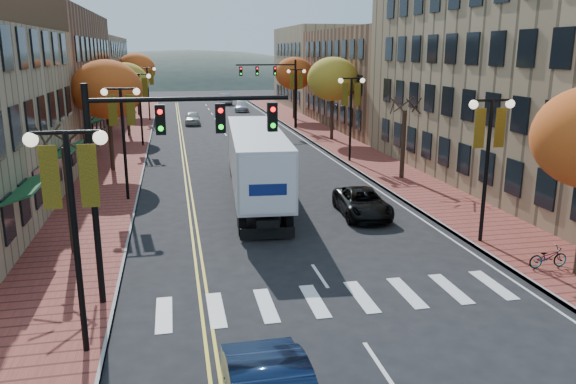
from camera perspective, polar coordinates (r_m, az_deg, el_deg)
ground at (r=17.08m, az=6.76°, el=-13.55°), size 200.00×200.00×0.00m
sidewalk_left at (r=47.63m, az=-16.39°, el=4.16°), size 4.00×85.00×0.15m
sidewalk_right at (r=49.46m, az=4.92°, el=5.04°), size 4.00×85.00×0.15m
building_left_mid at (r=51.78m, az=-25.51°, el=10.19°), size 12.00×24.00×11.00m
building_left_far at (r=76.32m, az=-21.10°, el=10.92°), size 12.00×26.00×9.50m
building_right_near at (r=38.31m, az=26.74°, el=12.11°), size 15.00×28.00×15.00m
building_right_mid at (r=61.05m, az=11.19°, el=11.22°), size 15.00×24.00×10.00m
building_right_far at (r=81.77m, az=5.16°, el=12.48°), size 15.00×20.00×11.00m
tree_left_a at (r=23.37m, az=-21.26°, el=-0.83°), size 0.28×0.28×4.20m
tree_left_b at (r=38.59m, az=-17.91°, el=9.87°), size 4.48×4.48×7.21m
tree_left_c at (r=54.53m, az=-16.16°, el=10.66°), size 4.16×4.16×6.69m
tree_left_d at (r=72.45m, az=-15.16°, el=11.92°), size 4.61×4.61×7.42m
tree_right_b at (r=35.63m, az=11.61°, el=4.77°), size 0.28×0.28×4.20m
tree_right_c at (r=50.33m, az=4.56°, el=11.36°), size 4.48×4.48×7.21m
tree_right_d at (r=65.84m, az=0.62°, el=11.94°), size 4.35×4.35×7.00m
lamp_left_a at (r=14.98m, az=-21.10°, el=-0.81°), size 1.96×0.36×6.05m
lamp_left_b at (r=30.62m, az=-16.46°, el=6.83°), size 1.96×0.36×6.05m
lamp_left_c at (r=48.50m, az=-14.82°, el=9.47°), size 1.96×0.36×6.05m
lamp_left_d at (r=66.45m, az=-14.06°, el=10.68°), size 1.96×0.36×6.05m
lamp_right_a at (r=24.08m, az=19.71°, el=4.71°), size 1.96×0.36×6.05m
lamp_right_b at (r=40.43m, az=6.42°, el=8.98°), size 1.96×0.36×6.05m
lamp_right_c at (r=57.77m, az=0.85°, el=10.63°), size 1.96×0.36×6.05m
traffic_mast_near at (r=17.56m, az=-13.24°, el=3.98°), size 6.10×0.35×7.00m
traffic_mast_far at (r=57.33m, az=-1.16°, el=11.23°), size 6.10×0.34×7.00m
semi_truck at (r=30.58m, az=-3.40°, el=3.58°), size 3.67×15.83×3.92m
black_suv at (r=27.80m, az=7.56°, el=-1.07°), size 2.47×4.84×1.31m
car_far_white at (r=62.87m, az=-9.68°, el=7.43°), size 1.81×4.16×1.39m
car_far_silver at (r=75.77m, az=-4.77°, el=8.67°), size 2.20×4.56×1.28m
car_far_oncoming at (r=85.89m, az=-6.38°, el=9.38°), size 1.66×4.76×1.57m
bicycle at (r=22.84m, az=24.91°, el=-6.01°), size 1.52×0.54×0.80m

